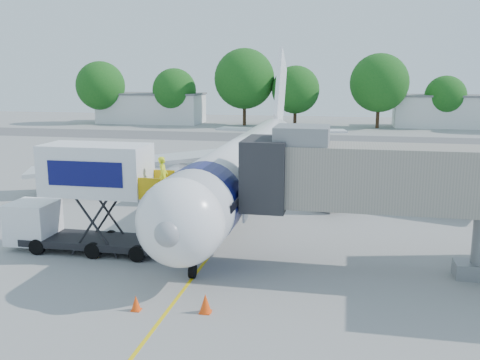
# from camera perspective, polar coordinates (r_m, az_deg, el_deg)

# --- Properties ---
(ground) EXTENTS (160.00, 160.00, 0.00)m
(ground) POSITION_cam_1_polar(r_m,az_deg,el_deg) (32.95, -0.40, -4.35)
(ground) COLOR gray
(ground) RESTS_ON ground
(guidance_line) EXTENTS (0.15, 70.00, 0.01)m
(guidance_line) POSITION_cam_1_polar(r_m,az_deg,el_deg) (32.95, -0.40, -4.34)
(guidance_line) COLOR yellow
(guidance_line) RESTS_ON ground
(taxiway_strip) EXTENTS (120.00, 10.00, 0.01)m
(taxiway_strip) POSITION_cam_1_polar(r_m,az_deg,el_deg) (73.87, 6.29, 4.43)
(taxiway_strip) COLOR #59595B
(taxiway_strip) RESTS_ON ground
(aircraft) EXTENTS (34.17, 37.73, 11.35)m
(aircraft) POSITION_cam_1_polar(r_m,az_deg,el_deg) (36.25, 0.92, 1.89)
(aircraft) COLOR white
(aircraft) RESTS_ON ground
(jet_bridge) EXTENTS (13.90, 3.20, 6.60)m
(jet_bridge) POSITION_cam_1_polar(r_m,az_deg,el_deg) (24.52, 14.70, 0.18)
(jet_bridge) COLOR gray
(jet_bridge) RESTS_ON ground
(catering_hiloader) EXTENTS (8.56, 2.44, 5.50)m
(catering_hiloader) POSITION_cam_1_polar(r_m,az_deg,el_deg) (27.90, -16.13, -1.87)
(catering_hiloader) COLOR black
(catering_hiloader) RESTS_ON ground
(safety_cone_a) EXTENTS (0.47, 0.47, 0.75)m
(safety_cone_a) POSITION_cam_1_polar(r_m,az_deg,el_deg) (20.82, -3.71, -13.04)
(safety_cone_a) COLOR #FF470D
(safety_cone_a) RESTS_ON ground
(safety_cone_b) EXTENTS (0.38, 0.38, 0.61)m
(safety_cone_b) POSITION_cam_1_polar(r_m,az_deg,el_deg) (21.36, -11.04, -12.78)
(safety_cone_b) COLOR #FF470D
(safety_cone_b) RESTS_ON ground
(outbuilding_left) EXTENTS (18.40, 8.40, 5.30)m
(outbuilding_left) POSITION_cam_1_polar(r_m,az_deg,el_deg) (97.55, -9.42, 7.61)
(outbuilding_left) COLOR silver
(outbuilding_left) RESTS_ON ground
(outbuilding_right) EXTENTS (16.40, 7.40, 5.30)m
(outbuilding_right) POSITION_cam_1_polar(r_m,az_deg,el_deg) (94.53, 20.97, 6.90)
(outbuilding_right) COLOR silver
(outbuilding_right) RESTS_ON ground
(tree_a) EXTENTS (8.47, 8.47, 10.80)m
(tree_a) POSITION_cam_1_polar(r_m,az_deg,el_deg) (97.78, -14.65, 9.70)
(tree_a) COLOR #382314
(tree_a) RESTS_ON ground
(tree_b) EXTENTS (7.53, 7.53, 9.60)m
(tree_b) POSITION_cam_1_polar(r_m,az_deg,el_deg) (94.14, -7.02, 9.48)
(tree_b) COLOR #382314
(tree_b) RESTS_ON ground
(tree_c) EXTENTS (10.09, 10.09, 12.86)m
(tree_c) POSITION_cam_1_polar(r_m,az_deg,el_deg) (90.99, 0.48, 10.74)
(tree_c) COLOR #382314
(tree_c) RESTS_ON ground
(tree_d) EXTENTS (7.84, 7.84, 10.00)m
(tree_d) POSITION_cam_1_polar(r_m,az_deg,el_deg) (89.47, 5.94, 9.56)
(tree_d) COLOR #382314
(tree_d) RESTS_ON ground
(tree_e) EXTENTS (9.33, 9.33, 11.90)m
(tree_e) POSITION_cam_1_polar(r_m,az_deg,el_deg) (89.47, 14.64, 9.99)
(tree_e) COLOR #382314
(tree_e) RESTS_ON ground
(tree_f) EXTENTS (6.59, 6.59, 8.40)m
(tree_f) POSITION_cam_1_polar(r_m,az_deg,el_deg) (93.10, 21.06, 8.33)
(tree_f) COLOR #382314
(tree_f) RESTS_ON ground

